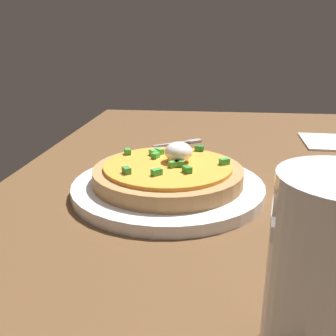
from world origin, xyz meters
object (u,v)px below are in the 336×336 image
(fork, at_px, (182,143))
(cup_near, at_px, (332,287))
(pizza, at_px, (168,173))
(plate, at_px, (168,187))
(napkin, at_px, (336,142))

(fork, bearing_deg, cup_near, -109.95)
(pizza, height_order, cup_near, cup_near)
(plate, relative_size, fork, 2.76)
(fork, height_order, napkin, same)
(pizza, relative_size, napkin, 1.56)
(cup_near, distance_m, fork, 0.54)
(plate, height_order, pizza, pizza)
(cup_near, height_order, fork, cup_near)
(plate, bearing_deg, pizza, 140.92)
(cup_near, distance_m, napkin, 0.59)
(plate, xyz_separation_m, pizza, (-0.00, 0.00, 0.02))
(cup_near, bearing_deg, fork, -166.08)
(plate, xyz_separation_m, fork, (-0.25, 0.00, -0.01))
(plate, distance_m, napkin, 0.42)
(cup_near, bearing_deg, napkin, 162.56)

